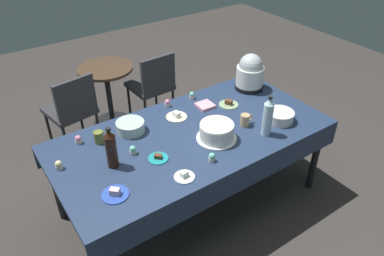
{
  "coord_description": "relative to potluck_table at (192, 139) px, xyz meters",
  "views": [
    {
      "loc": [
        -1.36,
        -1.97,
        2.44
      ],
      "look_at": [
        0.0,
        0.0,
        0.8
      ],
      "focal_mm": 34.62,
      "sensor_mm": 36.0,
      "label": 1
    }
  ],
  "objects": [
    {
      "name": "ground",
      "position": [
        0.0,
        0.0,
        -0.69
      ],
      "size": [
        9.0,
        9.0,
        0.0
      ],
      "primitive_type": "plane",
      "color": "#383330"
    },
    {
      "name": "potluck_table",
      "position": [
        0.0,
        0.0,
        0.0
      ],
      "size": [
        2.2,
        1.1,
        0.75
      ],
      "color": "navy",
      "rests_on": "ground"
    },
    {
      "name": "frosted_layer_cake",
      "position": [
        0.11,
        -0.17,
        0.13
      ],
      "size": [
        0.31,
        0.31,
        0.14
      ],
      "color": "silver",
      "rests_on": "potluck_table"
    },
    {
      "name": "slow_cooker",
      "position": [
        0.87,
        0.31,
        0.22
      ],
      "size": [
        0.27,
        0.27,
        0.35
      ],
      "color": "black",
      "rests_on": "potluck_table"
    },
    {
      "name": "glass_salad_bowl",
      "position": [
        -0.39,
        0.3,
        0.11
      ],
      "size": [
        0.23,
        0.23,
        0.09
      ],
      "primitive_type": "cylinder",
      "color": "#B2C6BC",
      "rests_on": "potluck_table"
    },
    {
      "name": "ceramic_snack_bowl",
      "position": [
        0.7,
        -0.26,
        0.11
      ],
      "size": [
        0.23,
        0.23,
        0.09
      ],
      "primitive_type": "cylinder",
      "color": "silver",
      "rests_on": "potluck_table"
    },
    {
      "name": "dessert_plate_teal",
      "position": [
        -0.38,
        -0.13,
        0.07
      ],
      "size": [
        0.15,
        0.15,
        0.04
      ],
      "color": "teal",
      "rests_on": "potluck_table"
    },
    {
      "name": "dessert_plate_cobalt",
      "position": [
        -0.79,
        -0.29,
        0.07
      ],
      "size": [
        0.18,
        0.18,
        0.05
      ],
      "color": "#2D4CB2",
      "rests_on": "potluck_table"
    },
    {
      "name": "dessert_plate_sage",
      "position": [
        0.52,
        0.18,
        0.07
      ],
      "size": [
        0.17,
        0.17,
        0.05
      ],
      "color": "#8CA87F",
      "rests_on": "potluck_table"
    },
    {
      "name": "dessert_plate_white",
      "position": [
        -0.34,
        -0.4,
        0.07
      ],
      "size": [
        0.14,
        0.14,
        0.05
      ],
      "color": "white",
      "rests_on": "potluck_table"
    },
    {
      "name": "dessert_plate_cream",
      "position": [
        0.03,
        0.27,
        0.07
      ],
      "size": [
        0.18,
        0.18,
        0.05
      ],
      "color": "beige",
      "rests_on": "potluck_table"
    },
    {
      "name": "cupcake_berry",
      "position": [
        0.06,
        0.46,
        0.09
      ],
      "size": [
        0.05,
        0.05,
        0.07
      ],
      "color": "beige",
      "rests_on": "potluck_table"
    },
    {
      "name": "cupcake_vanilla",
      "position": [
        -0.08,
        -0.36,
        0.09
      ],
      "size": [
        0.05,
        0.05,
        0.07
      ],
      "color": "beige",
      "rests_on": "potluck_table"
    },
    {
      "name": "cupcake_lemon",
      "position": [
        0.31,
        0.45,
        0.09
      ],
      "size": [
        0.05,
        0.05,
        0.07
      ],
      "color": "beige",
      "rests_on": "potluck_table"
    },
    {
      "name": "cupcake_rose",
      "position": [
        -1.0,
        0.17,
        0.09
      ],
      "size": [
        0.05,
        0.05,
        0.07
      ],
      "color": "beige",
      "rests_on": "potluck_table"
    },
    {
      "name": "cupcake_mint",
      "position": [
        -0.5,
        0.03,
        0.09
      ],
      "size": [
        0.05,
        0.05,
        0.07
      ],
      "color": "beige",
      "rests_on": "potluck_table"
    },
    {
      "name": "cupcake_cocoa",
      "position": [
        -0.79,
        0.38,
        0.09
      ],
      "size": [
        0.05,
        0.05,
        0.07
      ],
      "color": "beige",
      "rests_on": "potluck_table"
    },
    {
      "name": "soda_bottle_water",
      "position": [
        0.47,
        -0.34,
        0.22
      ],
      "size": [
        0.08,
        0.08,
        0.34
      ],
      "color": "silver",
      "rests_on": "potluck_table"
    },
    {
      "name": "soda_bottle_cola",
      "position": [
        -0.68,
        -0.01,
        0.21
      ],
      "size": [
        0.08,
        0.08,
        0.32
      ],
      "color": "#33190F",
      "rests_on": "potluck_table"
    },
    {
      "name": "coffee_mug_olive",
      "position": [
        -0.65,
        0.3,
        0.11
      ],
      "size": [
        0.11,
        0.07,
        0.1
      ],
      "color": "olive",
      "rests_on": "potluck_table"
    },
    {
      "name": "coffee_mug_tan",
      "position": [
        0.42,
        -0.15,
        0.11
      ],
      "size": [
        0.12,
        0.08,
        0.1
      ],
      "color": "tan",
      "rests_on": "potluck_table"
    },
    {
      "name": "paper_napkin_stack",
      "position": [
        0.33,
        0.27,
        0.07
      ],
      "size": [
        0.15,
        0.15,
        0.02
      ],
      "primitive_type": "cube",
      "rotation": [
        0.0,
        0.0,
        -0.04
      ],
      "color": "pink",
      "rests_on": "potluck_table"
    },
    {
      "name": "maroon_chair_left",
      "position": [
        -0.54,
        1.37,
        -0.2
      ],
      "size": [
        0.51,
        0.51,
        0.85
      ],
      "color": "#333338",
      "rests_on": "ground"
    },
    {
      "name": "maroon_chair_right",
      "position": [
        0.4,
        1.37,
        -0.2
      ],
      "size": [
        0.46,
        0.46,
        0.85
      ],
      "color": "#333338",
      "rests_on": "ground"
    },
    {
      "name": "round_cafe_table",
      "position": [
        -0.05,
        1.59,
        -0.19
      ],
      "size": [
        0.6,
        0.6,
        0.72
      ],
      "color": "#473323",
      "rests_on": "ground"
    }
  ]
}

